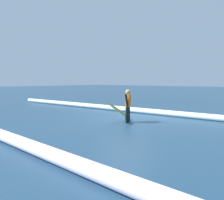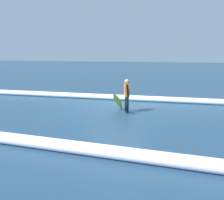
# 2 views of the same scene
# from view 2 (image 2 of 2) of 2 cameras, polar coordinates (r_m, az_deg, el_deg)

# --- Properties ---
(ground_plane) EXTENTS (127.75, 127.75, 0.00)m
(ground_plane) POSITION_cam_2_polar(r_m,az_deg,el_deg) (12.16, 0.75, -1.88)
(ground_plane) COLOR navy
(surfer) EXTENTS (0.31, 0.63, 1.48)m
(surfer) POSITION_cam_2_polar(r_m,az_deg,el_deg) (11.21, 3.34, 1.38)
(surfer) COLOR black
(surfer) RESTS_ON ground_plane
(surfboard) EXTENTS (0.52, 2.03, 1.02)m
(surfboard) POSITION_cam_2_polar(r_m,az_deg,el_deg) (11.22, 1.36, -0.35)
(surfboard) COLOR yellow
(surfboard) RESTS_ON ground_plane
(wave_crest_foreground) EXTENTS (21.15, 1.31, 0.31)m
(wave_crest_foreground) POSITION_cam_2_polar(r_m,az_deg,el_deg) (14.42, -1.11, 0.70)
(wave_crest_foreground) COLOR white
(wave_crest_foreground) RESTS_ON ground_plane
(wave_crest_midground) EXTENTS (17.30, 0.77, 0.34)m
(wave_crest_midground) POSITION_cam_2_polar(r_m,az_deg,el_deg) (7.80, -20.32, -8.36)
(wave_crest_midground) COLOR white
(wave_crest_midground) RESTS_ON ground_plane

